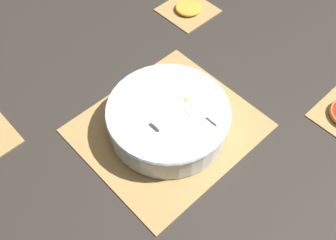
{
  "coord_description": "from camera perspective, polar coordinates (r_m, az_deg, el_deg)",
  "views": [
    {
      "loc": [
        -0.38,
        -0.4,
        0.79
      ],
      "look_at": [
        0.0,
        0.0,
        0.03
      ],
      "focal_mm": 42.0,
      "sensor_mm": 36.0,
      "label": 1
    }
  ],
  "objects": [
    {
      "name": "ground_plane",
      "position": [
        0.96,
        0.0,
        -1.2
      ],
      "size": [
        6.0,
        6.0,
        0.0
      ],
      "primitive_type": "plane",
      "color": "#2D2823"
    },
    {
      "name": "coaster_mat_far_right",
      "position": [
        1.27,
        2.91,
        15.65
      ],
      "size": [
        0.15,
        0.15,
        0.01
      ],
      "color": "#A8844C",
      "rests_on": "ground_plane"
    },
    {
      "name": "fruit_salad_bowl",
      "position": [
        0.93,
        0.03,
        0.44
      ],
      "size": [
        0.29,
        0.29,
        0.08
      ],
      "color": "silver",
      "rests_on": "bamboo_mat_center"
    },
    {
      "name": "bamboo_mat_center",
      "position": [
        0.96,
        0.0,
        -1.1
      ],
      "size": [
        0.41,
        0.36,
        0.01
      ],
      "color": "#A8844C",
      "rests_on": "ground_plane"
    },
    {
      "name": "orange_slice_whole",
      "position": [
        1.27,
        2.93,
        15.94
      ],
      "size": [
        0.08,
        0.08,
        0.01
      ],
      "color": "#F9A338",
      "rests_on": "coaster_mat_far_right"
    }
  ]
}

